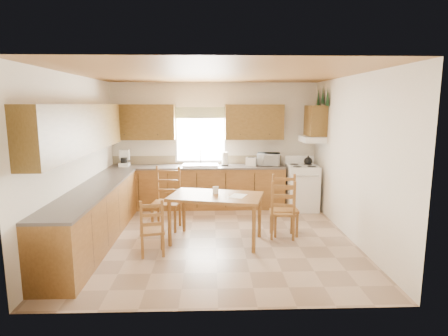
{
  "coord_description": "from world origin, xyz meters",
  "views": [
    {
      "loc": [
        -0.07,
        -6.03,
        2.23
      ],
      "look_at": [
        0.15,
        0.3,
        1.15
      ],
      "focal_mm": 30.0,
      "sensor_mm": 36.0,
      "label": 1
    }
  ],
  "objects_px": {
    "chair_near_right": "(282,209)",
    "chair_far_left": "(166,199)",
    "dining_table": "(216,218)",
    "chair_far_right": "(285,206)",
    "microwave": "(269,159)",
    "chair_near_left": "(152,227)",
    "stove": "(302,188)"
  },
  "relations": [
    {
      "from": "microwave",
      "to": "dining_table",
      "type": "relative_size",
      "value": 0.31
    },
    {
      "from": "stove",
      "to": "chair_far_left",
      "type": "bearing_deg",
      "value": -155.15
    },
    {
      "from": "dining_table",
      "to": "chair_far_right",
      "type": "xyz_separation_m",
      "value": [
        1.19,
        0.31,
        0.12
      ]
    },
    {
      "from": "stove",
      "to": "chair_near_left",
      "type": "xyz_separation_m",
      "value": [
        -2.82,
        -2.35,
        -0.04
      ]
    },
    {
      "from": "microwave",
      "to": "chair_far_left",
      "type": "height_order",
      "value": "microwave"
    },
    {
      "from": "chair_near_right",
      "to": "chair_near_left",
      "type": "bearing_deg",
      "value": 25.01
    },
    {
      "from": "chair_near_left",
      "to": "chair_far_left",
      "type": "distance_m",
      "value": 1.18
    },
    {
      "from": "microwave",
      "to": "chair_near_right",
      "type": "bearing_deg",
      "value": -80.31
    },
    {
      "from": "microwave",
      "to": "chair_near_left",
      "type": "height_order",
      "value": "microwave"
    },
    {
      "from": "dining_table",
      "to": "chair_far_right",
      "type": "relative_size",
      "value": 1.43
    },
    {
      "from": "chair_near_left",
      "to": "chair_far_left",
      "type": "bearing_deg",
      "value": -104.72
    },
    {
      "from": "chair_near_left",
      "to": "chair_near_right",
      "type": "xyz_separation_m",
      "value": [
        2.08,
        0.68,
        0.07
      ]
    },
    {
      "from": "dining_table",
      "to": "chair_near_left",
      "type": "xyz_separation_m",
      "value": [
        -0.96,
        -0.51,
        0.04
      ]
    },
    {
      "from": "dining_table",
      "to": "chair_near_right",
      "type": "relative_size",
      "value": 1.47
    },
    {
      "from": "microwave",
      "to": "chair_far_left",
      "type": "bearing_deg",
      "value": -134.05
    },
    {
      "from": "chair_near_left",
      "to": "chair_far_right",
      "type": "distance_m",
      "value": 2.31
    },
    {
      "from": "chair_near_left",
      "to": "chair_far_left",
      "type": "xyz_separation_m",
      "value": [
        0.07,
        1.17,
        0.13
      ]
    },
    {
      "from": "stove",
      "to": "chair_near_right",
      "type": "distance_m",
      "value": 1.83
    },
    {
      "from": "chair_near_right",
      "to": "chair_far_left",
      "type": "distance_m",
      "value": 2.07
    },
    {
      "from": "chair_far_left",
      "to": "microwave",
      "type": "bearing_deg",
      "value": 42.76
    },
    {
      "from": "stove",
      "to": "microwave",
      "type": "bearing_deg",
      "value": 161.96
    },
    {
      "from": "dining_table",
      "to": "chair_near_right",
      "type": "distance_m",
      "value": 1.14
    },
    {
      "from": "stove",
      "to": "dining_table",
      "type": "height_order",
      "value": "stove"
    },
    {
      "from": "microwave",
      "to": "chair_near_right",
      "type": "height_order",
      "value": "microwave"
    },
    {
      "from": "dining_table",
      "to": "chair_near_right",
      "type": "xyz_separation_m",
      "value": [
        1.12,
        0.18,
        0.1
      ]
    },
    {
      "from": "microwave",
      "to": "chair_far_right",
      "type": "height_order",
      "value": "microwave"
    },
    {
      "from": "stove",
      "to": "chair_far_right",
      "type": "height_order",
      "value": "chair_far_right"
    },
    {
      "from": "stove",
      "to": "chair_near_right",
      "type": "xyz_separation_m",
      "value": [
        -0.74,
        -1.67,
        0.03
      ]
    },
    {
      "from": "chair_near_left",
      "to": "chair_near_right",
      "type": "distance_m",
      "value": 2.19
    },
    {
      "from": "dining_table",
      "to": "chair_near_right",
      "type": "bearing_deg",
      "value": 23.13
    },
    {
      "from": "chair_near_left",
      "to": "chair_far_left",
      "type": "relative_size",
      "value": 0.77
    },
    {
      "from": "chair_far_left",
      "to": "chair_far_right",
      "type": "height_order",
      "value": "chair_far_left"
    }
  ]
}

